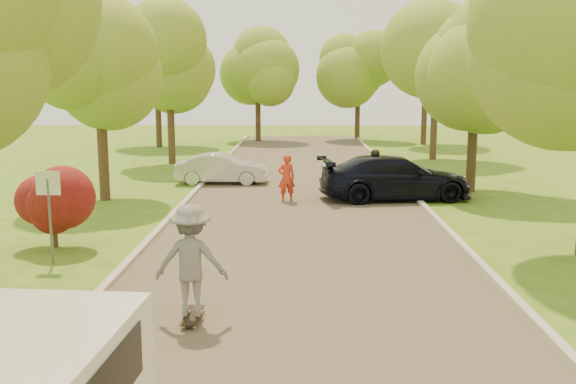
# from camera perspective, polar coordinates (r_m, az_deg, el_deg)

# --- Properties ---
(ground) EXTENTS (100.00, 100.00, 0.00)m
(ground) POSITION_cam_1_polar(r_m,az_deg,el_deg) (11.05, 1.47, -12.44)
(ground) COLOR #446F1A
(ground) RESTS_ON ground
(road) EXTENTS (8.00, 60.00, 0.01)m
(road) POSITION_cam_1_polar(r_m,az_deg,el_deg) (18.70, 1.33, -3.04)
(road) COLOR #4C4438
(road) RESTS_ON ground
(curb_left) EXTENTS (0.18, 60.00, 0.12)m
(curb_left) POSITION_cam_1_polar(r_m,az_deg,el_deg) (19.10, -10.93, -2.77)
(curb_left) COLOR #B2AD9E
(curb_left) RESTS_ON ground
(curb_right) EXTENTS (0.18, 60.00, 0.12)m
(curb_right) POSITION_cam_1_polar(r_m,az_deg,el_deg) (19.13, 13.56, -2.85)
(curb_right) COLOR #B2AD9E
(curb_right) RESTS_ON ground
(street_sign) EXTENTS (0.55, 0.06, 2.17)m
(street_sign) POSITION_cam_1_polar(r_m,az_deg,el_deg) (15.55, -20.49, -0.47)
(street_sign) COLOR #59595E
(street_sign) RESTS_ON ground
(red_shrub) EXTENTS (1.70, 1.70, 1.95)m
(red_shrub) POSITION_cam_1_polar(r_m,az_deg,el_deg) (17.19, -20.13, -1.09)
(red_shrub) COLOR #382619
(red_shrub) RESTS_ON ground
(tree_l_midb) EXTENTS (4.30, 4.20, 6.62)m
(tree_l_midb) POSITION_cam_1_polar(r_m,az_deg,el_deg) (23.22, -16.02, 10.51)
(tree_l_midb) COLOR #382619
(tree_l_midb) RESTS_ON ground
(tree_l_far) EXTENTS (4.92, 4.80, 7.79)m
(tree_l_far) POSITION_cam_1_polar(r_m,az_deg,el_deg) (32.85, -10.18, 12.00)
(tree_l_far) COLOR #382619
(tree_l_far) RESTS_ON ground
(tree_r_midb) EXTENTS (4.51, 4.40, 7.01)m
(tree_r_midb) POSITION_cam_1_polar(r_m,az_deg,el_deg) (25.13, 16.84, 11.07)
(tree_r_midb) COLOR #382619
(tree_r_midb) RESTS_ON ground
(tree_r_far) EXTENTS (5.33, 5.20, 8.34)m
(tree_r_far) POSITION_cam_1_polar(r_m,az_deg,el_deg) (35.03, 13.48, 12.34)
(tree_r_far) COLOR #382619
(tree_r_far) RESTS_ON ground
(tree_bg_a) EXTENTS (5.12, 5.00, 7.72)m
(tree_bg_a) POSITION_cam_1_polar(r_m,az_deg,el_deg) (41.16, -11.31, 11.31)
(tree_bg_a) COLOR #382619
(tree_bg_a) RESTS_ON ground
(tree_bg_b) EXTENTS (5.12, 5.00, 7.95)m
(tree_bg_b) POSITION_cam_1_polar(r_m,az_deg,el_deg) (43.05, 12.49, 11.50)
(tree_bg_b) COLOR #382619
(tree_bg_b) RESTS_ON ground
(tree_bg_c) EXTENTS (4.92, 4.80, 7.33)m
(tree_bg_c) POSITION_cam_1_polar(r_m,az_deg,el_deg) (44.31, -2.43, 11.00)
(tree_bg_c) COLOR #382619
(tree_bg_c) RESTS_ON ground
(tree_bg_d) EXTENTS (5.12, 5.00, 7.72)m
(tree_bg_d) POSITION_cam_1_polar(r_m,az_deg,el_deg) (46.43, 6.56, 11.26)
(tree_bg_d) COLOR #382619
(tree_bg_d) RESTS_ON ground
(silver_sedan) EXTENTS (3.74, 1.33, 1.23)m
(silver_sedan) POSITION_cam_1_polar(r_m,az_deg,el_deg) (26.37, -5.92, 2.07)
(silver_sedan) COLOR silver
(silver_sedan) RESTS_ON ground
(dark_sedan) EXTENTS (5.64, 2.90, 1.56)m
(dark_sedan) POSITION_cam_1_polar(r_m,az_deg,el_deg) (23.04, 9.53, 1.26)
(dark_sedan) COLOR black
(dark_sedan) RESTS_ON ground
(longboard) EXTENTS (0.28, 1.01, 0.12)m
(longboard) POSITION_cam_1_polar(r_m,az_deg,el_deg) (11.63, -8.48, -10.80)
(longboard) COLOR black
(longboard) RESTS_ON ground
(skateboarder) EXTENTS (1.28, 0.74, 1.97)m
(skateboarder) POSITION_cam_1_polar(r_m,az_deg,el_deg) (11.31, -8.61, -6.03)
(skateboarder) COLOR slate
(skateboarder) RESTS_ON longboard
(person_striped) EXTENTS (0.68, 0.53, 1.66)m
(person_striped) POSITION_cam_1_polar(r_m,az_deg,el_deg) (22.32, -0.14, 1.24)
(person_striped) COLOR red
(person_striped) RESTS_ON ground
(person_olive) EXTENTS (1.06, 1.00, 1.74)m
(person_olive) POSITION_cam_1_polar(r_m,az_deg,el_deg) (23.29, 7.62, 1.62)
(person_olive) COLOR #2F3520
(person_olive) RESTS_ON ground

